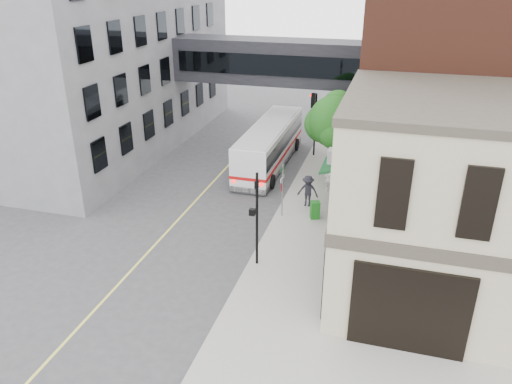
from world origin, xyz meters
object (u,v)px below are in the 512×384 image
Objects in this scene: pedestrian_b at (337,170)px; bus at (270,143)px; pedestrian_c at (308,191)px; pedestrian_a at (330,178)px; newspaper_box at (315,210)px; sandwich_board at (334,240)px.

bus is at bearing 143.81° from pedestrian_b.
bus is at bearing 122.88° from pedestrian_c.
bus reaches higher than pedestrian_b.
pedestrian_a is 0.96× the size of pedestrian_c.
newspaper_box is (4.45, -7.34, -0.95)m from bus.
sandwich_board is (2.09, -4.29, -0.47)m from pedestrian_c.
pedestrian_c is at bearing 95.29° from sandwich_board.
bus is 10.80× the size of newspaper_box.
pedestrian_b is 8.31m from sandwich_board.
sandwich_board is at bearing -84.11° from newspaper_box.
pedestrian_a is at bearing 79.54° from sandwich_board.
pedestrian_a is 1.63m from pedestrian_b.
newspaper_box is 1.09× the size of sandwich_board.
newspaper_box is 3.22m from sandwich_board.
pedestrian_a is at bearing 69.61° from pedestrian_c.
pedestrian_a is at bearing 66.42° from newspaper_box.
pedestrian_a is 1.97× the size of sandwich_board.
bus is at bearing 101.01° from newspaper_box.
sandwich_board is (1.42, -2.89, -0.04)m from newspaper_box.
pedestrian_a is 6.75m from sandwich_board.
newspaper_box is at bearing -63.88° from pedestrian_c.
bus is 7.06m from pedestrian_c.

